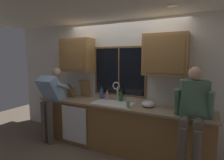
# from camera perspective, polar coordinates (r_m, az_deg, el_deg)

# --- Properties ---
(back_wall) EXTENTS (5.84, 0.12, 2.55)m
(back_wall) POSITION_cam_1_polar(r_m,az_deg,el_deg) (3.81, 3.74, -0.99)
(back_wall) COLOR silver
(back_wall) RESTS_ON floor
(ceiling_downlight_left) EXTENTS (0.14, 0.14, 0.01)m
(ceiling_downlight_left) POSITION_cam_1_polar(r_m,az_deg,el_deg) (3.85, -15.38, 17.84)
(ceiling_downlight_left) COLOR #FFEAB2
(ceiling_downlight_right) EXTENTS (0.14, 0.14, 0.01)m
(ceiling_downlight_right) POSITION_cam_1_polar(r_m,az_deg,el_deg) (2.93, 18.41, 21.21)
(ceiling_downlight_right) COLOR #FFEAB2
(window_glass) EXTENTS (1.10, 0.02, 0.95)m
(window_glass) POSITION_cam_1_polar(r_m,az_deg,el_deg) (3.76, 2.25, 2.74)
(window_glass) COLOR black
(window_frame_top) EXTENTS (1.17, 0.02, 0.04)m
(window_frame_top) POSITION_cam_1_polar(r_m,az_deg,el_deg) (3.74, 2.22, 10.27)
(window_frame_top) COLOR brown
(window_frame_bottom) EXTENTS (1.17, 0.02, 0.04)m
(window_frame_bottom) POSITION_cam_1_polar(r_m,az_deg,el_deg) (3.82, 2.15, -4.66)
(window_frame_bottom) COLOR brown
(window_frame_left) EXTENTS (0.03, 0.02, 0.95)m
(window_frame_left) POSITION_cam_1_polar(r_m,az_deg,el_deg) (4.02, -5.16, 3.01)
(window_frame_left) COLOR brown
(window_frame_right) EXTENTS (0.04, 0.02, 0.95)m
(window_frame_right) POSITION_cam_1_polar(r_m,az_deg,el_deg) (3.54, 10.52, 2.35)
(window_frame_right) COLOR brown
(window_mullion_center) EXTENTS (0.02, 0.02, 0.95)m
(window_mullion_center) POSITION_cam_1_polar(r_m,az_deg,el_deg) (3.74, 2.17, 2.72)
(window_mullion_center) COLOR brown
(lower_cabinet_run) EXTENTS (3.44, 0.58, 0.88)m
(lower_cabinet_run) POSITION_cam_1_polar(r_m,az_deg,el_deg) (3.72, 1.40, -14.53)
(lower_cabinet_run) COLOR olive
(lower_cabinet_run) RESTS_ON floor
(countertop) EXTENTS (3.50, 0.62, 0.04)m
(countertop) POSITION_cam_1_polar(r_m,az_deg,el_deg) (3.56, 1.28, -7.74)
(countertop) COLOR gray
(countertop) RESTS_ON lower_cabinet_run
(dishwasher_front) EXTENTS (0.60, 0.02, 0.74)m
(dishwasher_front) POSITION_cam_1_polar(r_m,az_deg,el_deg) (3.87, -11.89, -13.50)
(dishwasher_front) COLOR white
(upper_cabinet_left) EXTENTS (0.75, 0.36, 0.72)m
(upper_cabinet_left) POSITION_cam_1_polar(r_m,az_deg,el_deg) (4.11, -10.98, 7.67)
(upper_cabinet_left) COLOR #9E703D
(upper_cabinet_right) EXTENTS (0.75, 0.36, 0.72)m
(upper_cabinet_right) POSITION_cam_1_polar(r_m,az_deg,el_deg) (3.29, 16.41, 7.65)
(upper_cabinet_right) COLOR #9E703D
(sink) EXTENTS (0.80, 0.46, 0.21)m
(sink) POSITION_cam_1_polar(r_m,az_deg,el_deg) (3.62, 0.20, -8.74)
(sink) COLOR silver
(sink) RESTS_ON lower_cabinet_run
(faucet) EXTENTS (0.18, 0.09, 0.40)m
(faucet) POSITION_cam_1_polar(r_m,az_deg,el_deg) (3.70, 1.59, -2.83)
(faucet) COLOR silver
(faucet) RESTS_ON countertop
(person_standing) EXTENTS (0.53, 0.68, 1.58)m
(person_standing) POSITION_cam_1_polar(r_m,az_deg,el_deg) (4.11, -18.67, -5.10)
(person_standing) COLOR #595147
(person_standing) RESTS_ON floor
(person_sitting_on_counter) EXTENTS (0.54, 0.65, 1.26)m
(person_sitting_on_counter) POSITION_cam_1_polar(r_m,az_deg,el_deg) (2.92, 24.10, -7.60)
(person_sitting_on_counter) COLOR #595147
(person_sitting_on_counter) RESTS_ON countertop
(knife_block) EXTENTS (0.12, 0.18, 0.32)m
(knife_block) POSITION_cam_1_polar(r_m,az_deg,el_deg) (4.17, -12.62, -3.87)
(knife_block) COLOR brown
(knife_block) RESTS_ON countertop
(cutting_board) EXTENTS (0.26, 0.10, 0.39)m
(cutting_board) POSITION_cam_1_polar(r_m,az_deg,el_deg) (4.15, -8.44, -2.68)
(cutting_board) COLOR #997047
(cutting_board) RESTS_ON countertop
(mixing_bowl) EXTENTS (0.24, 0.24, 0.12)m
(mixing_bowl) POSITION_cam_1_polar(r_m,az_deg,el_deg) (3.38, 11.29, -7.39)
(mixing_bowl) COLOR silver
(mixing_bowl) RESTS_ON countertop
(soap_dispenser) EXTENTS (0.06, 0.07, 0.17)m
(soap_dispenser) POSITION_cam_1_polar(r_m,az_deg,el_deg) (3.29, 5.05, -7.50)
(soap_dispenser) COLOR #59A566
(soap_dispenser) RESTS_ON countertop
(bottle_green_glass) EXTENTS (0.07, 0.07, 0.26)m
(bottle_green_glass) POSITION_cam_1_polar(r_m,az_deg,el_deg) (3.94, -3.32, -4.35)
(bottle_green_glass) COLOR #334C8C
(bottle_green_glass) RESTS_ON countertop
(bottle_tall_clear) EXTENTS (0.07, 0.07, 0.24)m
(bottle_tall_clear) POSITION_cam_1_polar(r_m,az_deg,el_deg) (3.73, 2.82, -5.15)
(bottle_tall_clear) COLOR #1E592D
(bottle_tall_clear) RESTS_ON countertop
(bottle_amber_small) EXTENTS (0.05, 0.05, 0.22)m
(bottle_amber_small) POSITION_cam_1_polar(r_m,az_deg,el_deg) (3.85, -1.52, -4.88)
(bottle_amber_small) COLOR pink
(bottle_amber_small) RESTS_ON countertop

